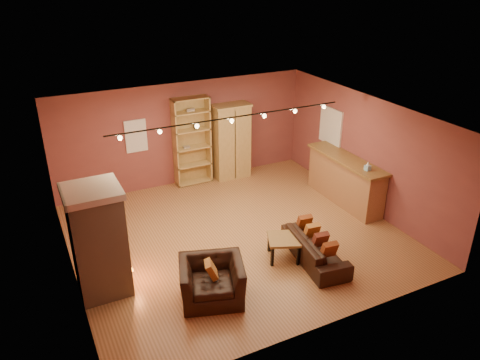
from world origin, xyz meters
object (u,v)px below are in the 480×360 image
fireplace (99,241)px  armoire (231,141)px  bar_counter (345,180)px  armchair (211,275)px  loveseat (315,244)px  coffee_table (284,241)px  bookcase (191,140)px

fireplace → armoire: size_ratio=1.00×
bar_counter → armchair: 4.96m
bar_counter → loveseat: bearing=-139.5°
coffee_table → armchair: bearing=-164.3°
bar_counter → armoire: bearing=125.4°
bar_counter → armchair: (-4.54, -2.01, -0.11)m
armoire → loveseat: (-0.24, -4.53, -0.69)m
armoire → armchair: armoire is taller
fireplace → armchair: (1.71, -1.13, -0.56)m
bookcase → armchair: size_ratio=1.84×
bar_counter → bookcase: bearing=137.0°
loveseat → coffee_table: bearing=66.2°
fireplace → armchair: fireplace is taller
bookcase → coffee_table: 4.43m
armchair → bookcase: bearing=90.9°
armoire → armchair: 5.42m
fireplace → loveseat: bearing=-13.1°
armchair → armoire: bearing=78.8°
bookcase → armoire: bearing=-7.2°
loveseat → armoire: bearing=4.7°
loveseat → armchair: armchair is taller
fireplace → loveseat: size_ratio=1.11×
fireplace → coffee_table: fireplace is taller
fireplace → bookcase: 4.91m
loveseat → bookcase: bearing=18.5°
armoire → bookcase: bearing=172.8°
bar_counter → coffee_table: bearing=-151.0°
fireplace → loveseat: fireplace is taller
armoire → loveseat: armoire is taller
bar_counter → armchair: bearing=-156.1°
bookcase → bar_counter: bearing=-43.0°
bar_counter → armchair: size_ratio=1.91×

